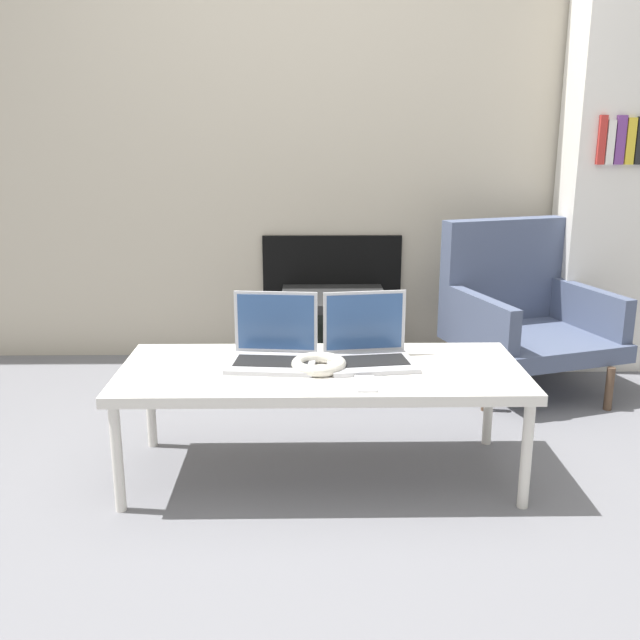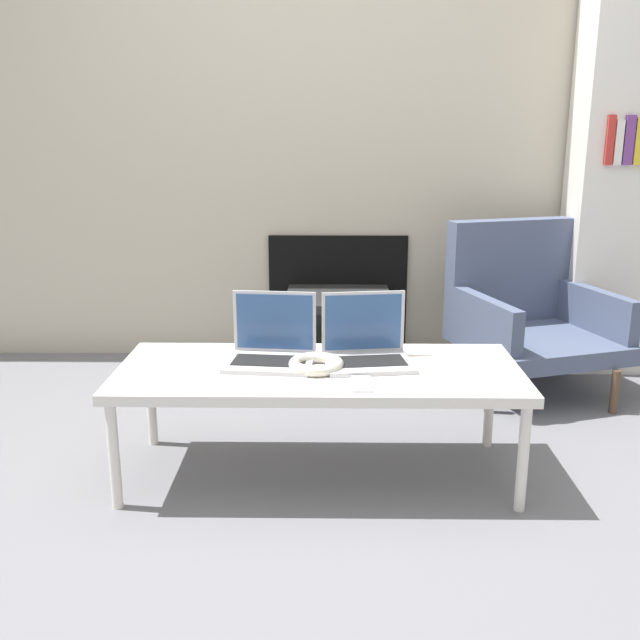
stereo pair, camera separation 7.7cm
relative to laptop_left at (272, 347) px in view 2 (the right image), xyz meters
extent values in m
plane|color=slate|center=(0.17, -0.31, -0.46)|extent=(14.00, 14.00, 0.00)
cube|color=#B7AD99|center=(0.17, 1.38, 0.84)|extent=(7.00, 0.06, 2.60)
cube|color=black|center=(0.25, 1.34, -0.13)|extent=(0.74, 0.03, 0.66)
cube|color=silver|center=(0.17, -0.06, -0.07)|extent=(1.39, 0.57, 0.04)
cylinder|color=silver|center=(-0.49, -0.31, -0.27)|extent=(0.04, 0.04, 0.37)
cylinder|color=silver|center=(0.83, -0.31, -0.27)|extent=(0.04, 0.04, 0.37)
cylinder|color=silver|center=(-0.49, 0.18, -0.27)|extent=(0.04, 0.04, 0.37)
cylinder|color=silver|center=(0.83, 0.18, -0.27)|extent=(0.04, 0.04, 0.37)
cube|color=#B2B2B7|center=(0.00, -0.04, -0.05)|extent=(0.32, 0.26, 0.02)
cube|color=black|center=(0.00, -0.04, -0.04)|extent=(0.27, 0.15, 0.00)
cube|color=#B2B2B7|center=(0.01, 0.07, 0.07)|extent=(0.30, 0.04, 0.22)
cube|color=#2D4C7F|center=(0.01, 0.07, 0.07)|extent=(0.28, 0.03, 0.20)
cube|color=#B2B2B7|center=(0.34, -0.04, -0.05)|extent=(0.33, 0.27, 0.02)
cube|color=black|center=(0.34, -0.04, -0.04)|extent=(0.27, 0.16, 0.00)
cube|color=#B2B2B7|center=(0.33, 0.07, 0.07)|extent=(0.30, 0.05, 0.22)
cube|color=#2D4C7F|center=(0.33, 0.06, 0.07)|extent=(0.27, 0.04, 0.20)
torus|color=beige|center=(0.16, -0.09, -0.03)|extent=(0.19, 0.19, 0.04)
cube|color=silver|center=(0.31, -0.24, -0.05)|extent=(0.06, 0.14, 0.01)
cube|color=black|center=(0.25, 1.08, -0.26)|extent=(0.52, 0.49, 0.40)
cube|color=black|center=(0.25, 0.83, -0.26)|extent=(0.43, 0.01, 0.31)
cube|color=#47516B|center=(1.17, 0.80, -0.22)|extent=(0.81, 0.82, 0.08)
cube|color=#47516B|center=(1.09, 1.07, 0.07)|extent=(0.64, 0.29, 0.50)
cube|color=#47516B|center=(0.90, 0.71, -0.08)|extent=(0.24, 0.58, 0.20)
cube|color=#47516B|center=(1.45, 0.89, -0.08)|extent=(0.24, 0.58, 0.20)
cylinder|color=#4C3828|center=(0.90, 0.52, -0.36)|extent=(0.04, 0.04, 0.20)
cylinder|color=#4C3828|center=(1.45, 0.52, -0.36)|extent=(0.04, 0.04, 0.20)
cylinder|color=#4C3828|center=(0.90, 1.08, -0.36)|extent=(0.04, 0.04, 0.20)
cylinder|color=#4C3828|center=(1.45, 1.08, -0.36)|extent=(0.04, 0.04, 0.20)
cube|color=silver|center=(1.73, 1.18, 0.49)|extent=(0.65, 0.30, 1.89)
cube|color=#B22D28|center=(1.50, 1.01, 0.70)|extent=(0.03, 0.02, 0.23)
cube|color=silver|center=(1.54, 1.01, 0.68)|extent=(0.04, 0.02, 0.20)
cube|color=#6B387F|center=(1.59, 1.01, 0.70)|extent=(0.04, 0.02, 0.22)
cube|color=gold|center=(1.64, 1.01, 0.69)|extent=(0.04, 0.02, 0.21)
camera|label=1|loc=(0.13, -2.40, 0.74)|focal=40.00mm
camera|label=2|loc=(0.20, -2.40, 0.74)|focal=40.00mm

